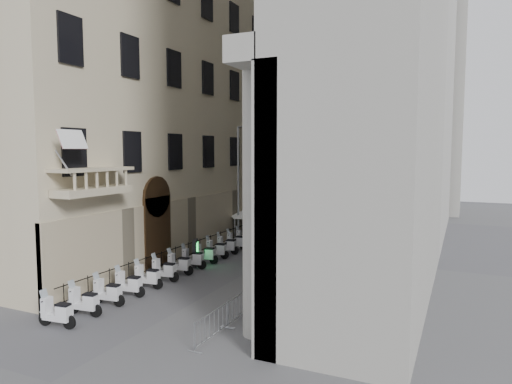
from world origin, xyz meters
TOP-DOWN VIEW (x-y plane):
  - ground at (0.00, 0.00)m, footprint 120.00×120.00m
  - left_building at (-7.50, 22.00)m, footprint 5.00×36.00m
  - far_building at (0.00, 48.00)m, footprint 22.00×10.00m
  - iron_fence at (-4.30, 18.00)m, footprint 0.30×28.00m
  - blue_awning at (4.15, 26.00)m, footprint 1.60×3.00m
  - flag at (-4.00, 5.00)m, footprint 1.00×1.40m
  - scooter_0 at (-3.36, 3.29)m, footprint 1.45×0.70m
  - scooter_1 at (-3.36, 4.72)m, footprint 1.45×0.70m
  - scooter_2 at (-3.36, 6.16)m, footprint 1.45×0.70m
  - scooter_3 at (-3.36, 7.59)m, footprint 1.45×0.70m
  - scooter_4 at (-3.36, 9.03)m, footprint 1.45×0.70m
  - scooter_5 at (-3.36, 10.47)m, footprint 1.45×0.70m
  - scooter_6 at (-3.36, 11.90)m, footprint 1.45×0.70m
  - scooter_7 at (-3.36, 13.34)m, footprint 1.45×0.70m
  - scooter_8 at (-3.36, 14.77)m, footprint 1.45×0.70m
  - scooter_9 at (-3.36, 16.21)m, footprint 1.45×0.70m
  - scooter_10 at (-3.36, 17.65)m, footprint 1.45×0.70m
  - scooter_11 at (-3.36, 19.08)m, footprint 1.45×0.70m
  - scooter_12 at (-3.36, 20.52)m, footprint 1.45×0.70m
  - scooter_13 at (-3.36, 21.95)m, footprint 1.45×0.70m
  - scooter_14 at (-3.36, 23.39)m, footprint 1.45×0.70m
  - barrier_0 at (2.89, 4.81)m, footprint 0.60×2.40m
  - barrier_1 at (2.89, 7.31)m, footprint 0.60×2.40m
  - barrier_2 at (2.89, 9.81)m, footprint 0.60×2.40m
  - barrier_3 at (2.89, 12.31)m, footprint 0.60×2.40m
  - barrier_4 at (2.89, 14.81)m, footprint 0.60×2.40m
  - barrier_5 at (2.89, 17.31)m, footprint 0.60×2.40m
  - barrier_6 at (2.89, 19.81)m, footprint 0.60×2.40m
  - barrier_7 at (2.89, 22.31)m, footprint 0.60×2.40m
  - barrier_8 at (2.89, 24.81)m, footprint 0.60×2.40m
  - security_tent at (-3.05, 21.94)m, footprint 3.58×3.58m
  - street_lamp at (-3.86, 20.93)m, footprint 2.70×1.35m
  - info_kiosk at (-3.44, 13.76)m, footprint 0.53×0.82m
  - pedestrian_a at (0.62, 23.32)m, footprint 0.78×0.61m
  - pedestrian_b at (2.10, 25.14)m, footprint 0.92×0.84m
  - pedestrian_c at (-1.65, 32.98)m, footprint 0.95×0.86m

SIDE VIEW (x-z plane):
  - ground at x=0.00m, z-range 0.00..0.00m
  - iron_fence at x=-4.30m, z-range -0.70..0.70m
  - blue_awning at x=4.15m, z-range -1.50..1.50m
  - flag at x=-4.00m, z-range -4.10..4.10m
  - scooter_0 at x=-3.36m, z-range -0.75..0.75m
  - scooter_1 at x=-3.36m, z-range -0.75..0.75m
  - scooter_2 at x=-3.36m, z-range -0.75..0.75m
  - scooter_3 at x=-3.36m, z-range -0.75..0.75m
  - scooter_4 at x=-3.36m, z-range -0.75..0.75m
  - scooter_5 at x=-3.36m, z-range -0.75..0.75m
  - scooter_6 at x=-3.36m, z-range -0.75..0.75m
  - scooter_7 at x=-3.36m, z-range -0.75..0.75m
  - scooter_8 at x=-3.36m, z-range -0.75..0.75m
  - scooter_9 at x=-3.36m, z-range -0.75..0.75m
  - scooter_10 at x=-3.36m, z-range -0.75..0.75m
  - scooter_11 at x=-3.36m, z-range -0.75..0.75m
  - scooter_12 at x=-3.36m, z-range -0.75..0.75m
  - scooter_13 at x=-3.36m, z-range -0.75..0.75m
  - scooter_14 at x=-3.36m, z-range -0.75..0.75m
  - barrier_0 at x=2.89m, z-range -0.55..0.55m
  - barrier_1 at x=2.89m, z-range -0.55..0.55m
  - barrier_2 at x=2.89m, z-range -0.55..0.55m
  - barrier_3 at x=2.89m, z-range -0.55..0.55m
  - barrier_4 at x=2.89m, z-range -0.55..0.55m
  - barrier_5 at x=2.89m, z-range -0.55..0.55m
  - barrier_6 at x=2.89m, z-range -0.55..0.55m
  - barrier_7 at x=2.89m, z-range -0.55..0.55m
  - barrier_8 at x=2.89m, z-range -0.55..0.55m
  - pedestrian_b at x=2.10m, z-range 0.00..1.54m
  - pedestrian_c at x=-1.65m, z-range 0.00..1.62m
  - info_kiosk at x=-3.44m, z-range 0.01..1.70m
  - pedestrian_a at x=0.62m, z-range 0.00..1.88m
  - security_tent at x=-3.05m, z-range 0.98..3.89m
  - street_lamp at x=-3.86m, z-range 0.90..9.80m
  - far_building at x=0.00m, z-range 0.00..30.00m
  - left_building at x=-7.50m, z-range 0.00..34.00m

